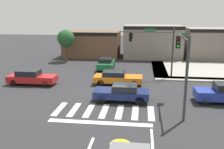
% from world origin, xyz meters
% --- Properties ---
extents(ground_plane, '(120.00, 120.00, 0.00)m').
position_xyz_m(ground_plane, '(0.00, 0.00, 0.00)').
color(ground_plane, '#2B2B2D').
extents(crosswalk_near, '(7.15, 2.68, 0.01)m').
position_xyz_m(crosswalk_near, '(0.00, -4.50, 0.00)').
color(crosswalk_near, silver).
rests_on(crosswalk_near, ground_plane).
extents(bike_detector_marking, '(1.16, 1.16, 0.01)m').
position_xyz_m(bike_detector_marking, '(1.59, -9.03, 0.00)').
color(bike_detector_marking, yellow).
rests_on(bike_detector_marking, ground_plane).
extents(curb_corner_northeast, '(10.00, 10.60, 0.15)m').
position_xyz_m(curb_corner_northeast, '(8.49, 9.42, 0.07)').
color(curb_corner_northeast, '#9E998E').
rests_on(curb_corner_northeast, ground_plane).
extents(storefront_row, '(28.19, 6.74, 5.09)m').
position_xyz_m(storefront_row, '(4.39, 19.15, 2.36)').
color(storefront_row, brown).
rests_on(storefront_row, ground_plane).
extents(traffic_signal_northeast, '(5.62, 0.32, 5.44)m').
position_xyz_m(traffic_signal_northeast, '(3.75, 5.96, 3.78)').
color(traffic_signal_northeast, '#383A3D').
rests_on(traffic_signal_northeast, ground_plane).
extents(traffic_signal_southeast, '(0.32, 5.49, 5.56)m').
position_xyz_m(traffic_signal_southeast, '(5.41, -3.43, 3.92)').
color(traffic_signal_southeast, '#383A3D').
rests_on(traffic_signal_southeast, ground_plane).
extents(car_orange, '(4.73, 1.85, 1.35)m').
position_xyz_m(car_orange, '(0.22, 2.52, 0.70)').
color(car_orange, orange).
rests_on(car_orange, ground_plane).
extents(car_blue, '(4.26, 1.77, 1.59)m').
position_xyz_m(car_blue, '(9.06, -1.65, 0.80)').
color(car_blue, '#23389E').
rests_on(car_blue, ground_plane).
extents(car_red, '(4.74, 1.71, 1.45)m').
position_xyz_m(car_red, '(-8.22, 1.50, 0.73)').
color(car_red, red).
rests_on(car_red, ground_plane).
extents(car_green, '(1.81, 4.20, 1.47)m').
position_xyz_m(car_green, '(-1.89, 9.24, 0.75)').
color(car_green, '#1E6638').
rests_on(car_green, ground_plane).
extents(car_navy, '(4.36, 1.78, 1.38)m').
position_xyz_m(car_navy, '(1.10, -2.24, 0.71)').
color(car_navy, '#141E4C').
rests_on(car_navy, ground_plane).
extents(roadside_tree, '(2.50, 2.50, 4.65)m').
position_xyz_m(roadside_tree, '(-8.50, 14.00, 3.35)').
color(roadside_tree, '#4C3823').
rests_on(roadside_tree, ground_plane).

